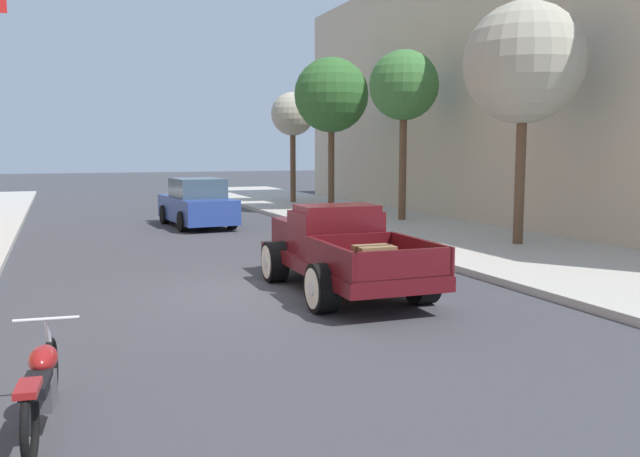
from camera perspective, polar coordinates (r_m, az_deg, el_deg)
ground_plane at (r=12.23m, az=-5.43°, el=-5.50°), size 140.00×140.00×0.00m
sidewalk_right at (r=15.81m, az=20.72°, el=-2.84°), size 5.50×64.00×0.15m
building_right_storefront at (r=28.10m, az=22.29°, el=10.85°), size 12.00×28.00×9.69m
hotrod_truck_maroon at (r=12.33m, az=1.53°, el=-1.80°), size 2.28×4.98×1.58m
motorcycle_parked at (r=6.78m, az=-22.89°, el=-12.21°), size 0.62×2.12×0.93m
car_background_blue at (r=22.95m, az=-10.56°, el=2.08°), size 2.10×4.41×1.65m
street_tree_nearest at (r=18.15m, az=17.16°, el=13.42°), size 3.09×3.09×6.21m
street_tree_second at (r=23.62m, az=7.23°, el=12.04°), size 2.42×2.42×5.90m
street_tree_third at (r=27.38m, az=0.98°, el=11.38°), size 3.02×3.02×6.19m
street_tree_farthest at (r=31.55m, az=-2.37°, el=9.72°), size 2.04×2.04×5.17m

